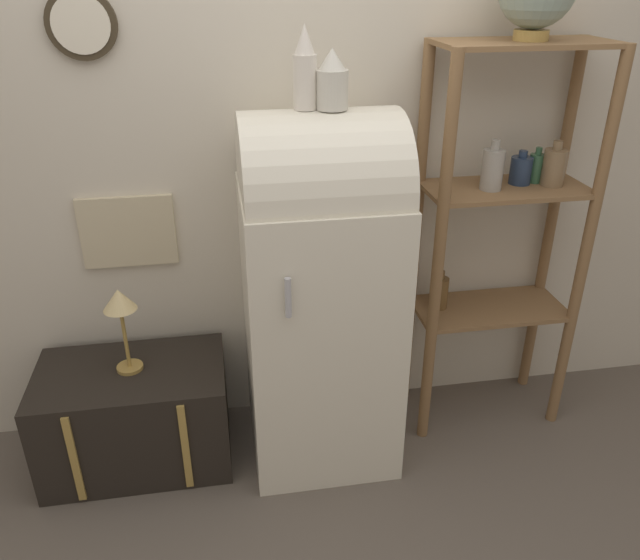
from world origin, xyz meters
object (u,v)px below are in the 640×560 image
Objects in this scene: suitcase_trunk at (136,415)px; desk_lamp at (120,308)px; vase_left at (305,70)px; vase_center at (332,81)px; refrigerator at (320,288)px.

suitcase_trunk is 2.09× the size of desk_lamp.
vase_left reaches higher than vase_center.
vase_center is at bearing -3.97° from refrigerator.
refrigerator reaches higher than desk_lamp.
desk_lamp is (-0.86, 0.04, -0.87)m from vase_center.
desk_lamp is at bearing 177.01° from vase_center.
refrigerator is 0.83m from vase_center.
refrigerator is 0.82m from desk_lamp.
suitcase_trunk is 2.74× the size of vase_left.
suitcase_trunk is at bearing -110.55° from desk_lamp.
suitcase_trunk is 3.79× the size of vase_center.
vase_center is (0.86, -0.03, 1.41)m from suitcase_trunk.
desk_lamp is at bearing 69.45° from suitcase_trunk.
desk_lamp is (-0.82, 0.04, -0.04)m from refrigerator.
vase_left is 1.19m from desk_lamp.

